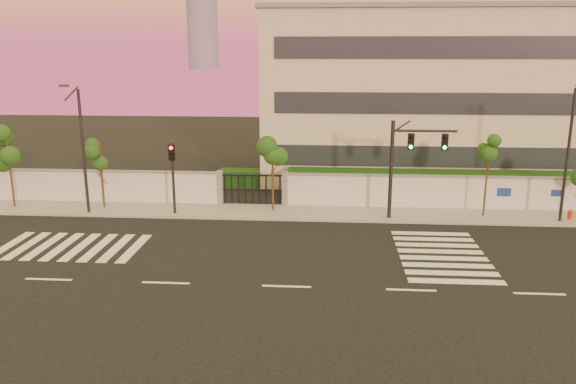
% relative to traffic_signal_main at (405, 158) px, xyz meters
% --- Properties ---
extents(ground, '(120.00, 120.00, 0.00)m').
position_rel_traffic_signal_main_xyz_m(ground, '(-5.80, -9.66, -3.56)').
color(ground, black).
rests_on(ground, ground).
extents(sidewalk, '(60.00, 3.00, 0.15)m').
position_rel_traffic_signal_main_xyz_m(sidewalk, '(-5.80, 0.84, -3.48)').
color(sidewalk, gray).
rests_on(sidewalk, ground).
extents(perimeter_wall, '(60.00, 0.36, 2.20)m').
position_rel_traffic_signal_main_xyz_m(perimeter_wall, '(-5.69, 2.34, -2.49)').
color(perimeter_wall, silver).
rests_on(perimeter_wall, ground).
extents(hedge_row, '(41.00, 4.25, 1.80)m').
position_rel_traffic_signal_main_xyz_m(hedge_row, '(-4.63, 5.08, -2.74)').
color(hedge_row, black).
rests_on(hedge_row, ground).
extents(institutional_building, '(24.40, 12.40, 12.25)m').
position_rel_traffic_signal_main_xyz_m(institutional_building, '(3.20, 12.32, 2.60)').
color(institutional_building, '#BEB8A1').
rests_on(institutional_building, ground).
extents(road_markings, '(57.00, 7.62, 0.02)m').
position_rel_traffic_signal_main_xyz_m(road_markings, '(-7.38, -5.90, -3.55)').
color(road_markings, silver).
rests_on(road_markings, ground).
extents(street_tree_b, '(1.50, 1.20, 4.81)m').
position_rel_traffic_signal_main_xyz_m(street_tree_b, '(-23.06, 0.67, -0.01)').
color(street_tree_b, '#382314').
rests_on(street_tree_b, ground).
extents(street_tree_c, '(1.45, 1.15, 4.22)m').
position_rel_traffic_signal_main_xyz_m(street_tree_c, '(-17.61, 0.98, -0.45)').
color(street_tree_c, '#382314').
rests_on(street_tree_c, ground).
extents(street_tree_d, '(1.64, 1.31, 4.35)m').
position_rel_traffic_signal_main_xyz_m(street_tree_d, '(-7.38, 1.04, -0.35)').
color(street_tree_d, '#382314').
rests_on(street_tree_d, ground).
extents(street_tree_e, '(1.38, 1.10, 4.81)m').
position_rel_traffic_signal_main_xyz_m(street_tree_e, '(4.73, 0.77, -0.02)').
color(street_tree_e, '#382314').
rests_on(street_tree_e, ground).
extents(traffic_signal_main, '(3.56, 0.36, 5.63)m').
position_rel_traffic_signal_main_xyz_m(traffic_signal_main, '(0.00, 0.00, 0.00)').
color(traffic_signal_main, black).
rests_on(traffic_signal_main, ground).
extents(traffic_signal_secondary, '(0.33, 0.33, 4.30)m').
position_rel_traffic_signal_main_xyz_m(traffic_signal_secondary, '(-13.03, -0.03, -0.83)').
color(traffic_signal_secondary, black).
rests_on(traffic_signal_secondary, ground).
extents(streetlight_west, '(0.45, 1.83, 7.60)m').
position_rel_traffic_signal_main_xyz_m(streetlight_west, '(-18.11, -0.33, 0.55)').
color(streetlight_west, black).
rests_on(streetlight_west, ground).
extents(streetlight_east, '(0.46, 1.87, 7.76)m').
position_rel_traffic_signal_main_xyz_m(streetlight_east, '(8.66, -0.17, 0.64)').
color(streetlight_east, black).
rests_on(streetlight_east, ground).
extents(fire_hydrant, '(0.29, 0.28, 0.74)m').
position_rel_traffic_signal_main_xyz_m(fire_hydrant, '(9.31, 0.30, -3.19)').
color(fire_hydrant, red).
rests_on(fire_hydrant, ground).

